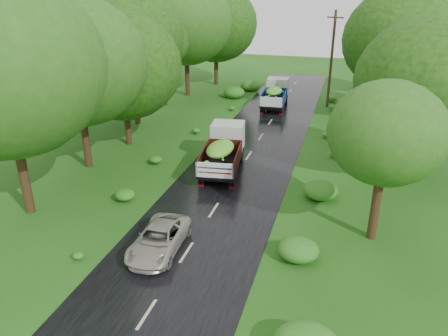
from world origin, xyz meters
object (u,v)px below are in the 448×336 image
at_px(truck_far, 275,93).
at_px(car, 159,239).
at_px(utility_pole, 331,59).
at_px(truck_near, 224,149).

distance_m(truck_far, car, 25.06).
bearing_deg(utility_pole, car, -81.75).
xyz_separation_m(truck_far, utility_pole, (4.72, 1.46, 3.10)).
xyz_separation_m(truck_near, truck_far, (0.52, 15.60, -0.05)).
bearing_deg(car, utility_pole, 76.06).
distance_m(truck_near, utility_pole, 18.10).
bearing_deg(truck_far, truck_near, -94.58).
height_order(truck_far, utility_pole, utility_pole).
xyz_separation_m(truck_far, car, (-0.72, -25.04, -0.77)).
relative_size(truck_far, car, 1.43).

